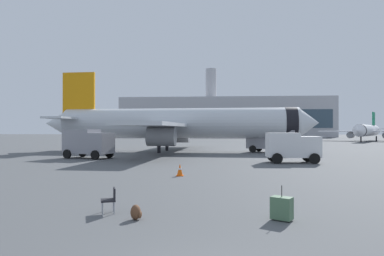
# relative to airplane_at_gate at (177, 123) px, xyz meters

# --- Properties ---
(airplane_at_gate) EXTENTS (35.73, 32.21, 10.50)m
(airplane_at_gate) POSITION_rel_airplane_at_gate_xyz_m (0.00, 0.00, 0.00)
(airplane_at_gate) COLOR silver
(airplane_at_gate) RESTS_ON ground
(airplane_taxiing) EXTENTS (21.39, 23.13, 7.51)m
(airplane_taxiing) POSITION_rel_airplane_at_gate_xyz_m (41.44, 43.30, -1.04)
(airplane_taxiing) COLOR white
(airplane_taxiing) RESTS_ON ground
(service_truck) EXTENTS (5.24, 3.67, 2.90)m
(service_truck) POSITION_rel_airplane_at_gate_xyz_m (-7.63, -10.49, -2.05)
(service_truck) COLOR gray
(service_truck) RESTS_ON ground
(fuel_truck) EXTENTS (6.46, 4.62, 3.20)m
(fuel_truck) POSITION_rel_airplane_at_gate_xyz_m (11.98, -0.21, -1.88)
(fuel_truck) COLOR gray
(fuel_truck) RESTS_ON ground
(cargo_van) EXTENTS (4.46, 2.45, 2.60)m
(cargo_van) POSITION_rel_airplane_at_gate_xyz_m (11.75, -13.70, -2.21)
(cargo_van) COLOR white
(cargo_van) RESTS_ON ground
(safety_cone_near) EXTENTS (0.44, 0.44, 0.70)m
(safety_cone_near) POSITION_rel_airplane_at_gate_xyz_m (-10.27, 4.83, -3.31)
(safety_cone_near) COLOR #F2590C
(safety_cone_near) RESTS_ON ground
(safety_cone_mid) EXTENTS (0.44, 0.44, 0.77)m
(safety_cone_mid) POSITION_rel_airplane_at_gate_xyz_m (3.07, -22.93, -3.28)
(safety_cone_mid) COLOR #F2590C
(safety_cone_mid) RESTS_ON ground
(rolling_suitcase) EXTENTS (0.75, 0.67, 1.10)m
(rolling_suitcase) POSITION_rel_airplane_at_gate_xyz_m (7.48, -33.09, -3.27)
(rolling_suitcase) COLOR #476B4C
(rolling_suitcase) RESTS_ON ground
(traveller_backpack) EXTENTS (0.36, 0.40, 0.48)m
(traveller_backpack) POSITION_rel_airplane_at_gate_xyz_m (2.87, -33.39, -3.42)
(traveller_backpack) COLOR brown
(traveller_backpack) RESTS_ON ground
(gate_chair) EXTENTS (0.62, 0.62, 0.86)m
(gate_chair) POSITION_rel_airplane_at_gate_xyz_m (1.78, -32.58, -3.16)
(gate_chair) COLOR black
(gate_chair) RESTS_ON ground
(terminal_building) EXTENTS (83.33, 16.83, 27.53)m
(terminal_building) POSITION_rel_airplane_at_gate_xyz_m (7.78, 96.54, 4.26)
(terminal_building) COLOR #B2B2B7
(terminal_building) RESTS_ON ground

